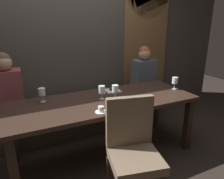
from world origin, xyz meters
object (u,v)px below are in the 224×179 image
object	(u,v)px
diner_redhead	(7,87)
wine_glass_far_left	(42,92)
diner_bearded	(144,72)
wine_glass_end_right	(175,81)
dessert_plate	(113,90)
espresso_cup	(101,110)
dining_table	(104,107)
banquette_bench	(86,116)
fork_on_table	(102,92)
chair_near_side	(133,145)
wine_glass_end_left	(102,90)
wine_glass_near_right	(115,89)

from	to	relation	value
diner_redhead	wine_glass_far_left	bearing A→B (deg)	-51.37
diner_bearded	wine_glass_end_right	bearing A→B (deg)	-89.50
diner_bearded	wine_glass_far_left	size ratio (longest dim) A/B	4.81
wine_glass_end_right	dessert_plate	distance (m)	0.85
espresso_cup	diner_redhead	bearing A→B (deg)	130.07
dining_table	dessert_plate	distance (m)	0.36
diner_redhead	espresso_cup	distance (m)	1.31
banquette_bench	fork_on_table	xyz separation A→B (m)	(0.10, -0.44, 0.51)
diner_bearded	espresso_cup	xyz separation A→B (m)	(-1.18, -1.00, -0.06)
chair_near_side	diner_redhead	world-z (taller)	diner_redhead
dining_table	wine_glass_end_left	xyz separation A→B (m)	(-0.01, 0.03, 0.20)
diner_bearded	wine_glass_near_right	distance (m)	1.12
banquette_bench	dessert_plate	xyz separation A→B (m)	(0.24, -0.45, 0.53)
wine_glass_near_right	chair_near_side	bearing A→B (deg)	-103.97
dining_table	banquette_bench	xyz separation A→B (m)	(0.00, 0.70, -0.42)
dining_table	wine_glass_near_right	bearing A→B (deg)	-6.42
espresso_cup	dessert_plate	bearing A→B (deg)	54.29
diner_redhead	dessert_plate	world-z (taller)	diner_redhead
diner_redhead	wine_glass_far_left	world-z (taller)	diner_redhead
chair_near_side	fork_on_table	distance (m)	1.01
wine_glass_end_left	dessert_plate	size ratio (longest dim) A/B	0.86
banquette_bench	wine_glass_far_left	size ratio (longest dim) A/B	15.24
fork_on_table	wine_glass_end_right	bearing A→B (deg)	-20.91
diner_bearded	wine_glass_end_left	size ratio (longest dim) A/B	4.81
diner_bearded	espresso_cup	distance (m)	1.55
wine_glass_end_left	espresso_cup	xyz separation A→B (m)	(-0.16, -0.34, -0.09)
wine_glass_far_left	diner_redhead	bearing A→B (deg)	128.63
dining_table	banquette_bench	world-z (taller)	dining_table
dessert_plate	fork_on_table	bearing A→B (deg)	173.45
dining_table	diner_redhead	distance (m)	1.23
diner_redhead	wine_glass_end_right	distance (m)	2.16
wine_glass_end_left	dessert_plate	xyz separation A→B (m)	(0.25, 0.22, -0.10)
wine_glass_far_left	chair_near_side	bearing A→B (deg)	-57.13
chair_near_side	wine_glass_end_right	world-z (taller)	chair_near_side
wine_glass_end_right	espresso_cup	distance (m)	1.22
wine_glass_end_left	dessert_plate	bearing A→B (deg)	41.37
fork_on_table	espresso_cup	bearing A→B (deg)	-116.78
diner_redhead	diner_bearded	bearing A→B (deg)	0.05
wine_glass_far_left	espresso_cup	distance (m)	0.75
dining_table	banquette_bench	size ratio (longest dim) A/B	0.88
diner_bearded	fork_on_table	distance (m)	1.02
wine_glass_near_right	fork_on_table	world-z (taller)	wine_glass_near_right
wine_glass_end_left	espresso_cup	world-z (taller)	wine_glass_end_left
wine_glass_end_left	fork_on_table	bearing A→B (deg)	66.07
dining_table	espresso_cup	xyz separation A→B (m)	(-0.17, -0.32, 0.11)
diner_bearded	wine_glass_end_right	world-z (taller)	diner_bearded
chair_near_side	dessert_plate	distance (m)	1.02
fork_on_table	wine_glass_end_left	bearing A→B (deg)	-116.47
diner_redhead	chair_near_side	bearing A→B (deg)	-55.23
wine_glass_far_left	wine_glass_end_right	bearing A→B (deg)	-9.72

